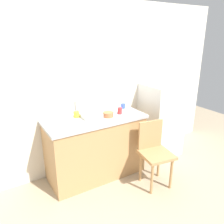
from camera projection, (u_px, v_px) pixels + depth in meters
ground_plane at (126, 196)px, 2.94m from camera, size 8.00×8.00×0.00m
back_wall at (90, 89)px, 3.34m from camera, size 4.80×0.10×2.47m
cabinet_base at (96, 148)px, 3.27m from camera, size 1.36×0.60×0.87m
countertop at (95, 119)px, 3.12m from camera, size 1.40×0.64×0.04m
faucet at (78, 107)px, 3.21m from camera, size 0.02×0.02×0.22m
refrigerator at (161, 120)px, 3.85m from camera, size 0.61×0.56×1.24m
chair at (154, 151)px, 3.07m from camera, size 0.46×0.46×0.89m
dish_tray at (92, 115)px, 3.12m from camera, size 0.28×0.20×0.05m
terracotta_bowl at (108, 114)px, 3.14m from camera, size 0.15×0.15×0.07m
cup_blue at (123, 106)px, 3.50m from camera, size 0.07×0.07×0.07m
cup_red at (120, 111)px, 3.25m from camera, size 0.07×0.07×0.09m
cup_yellow at (76, 114)px, 3.11m from camera, size 0.08×0.08×0.08m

